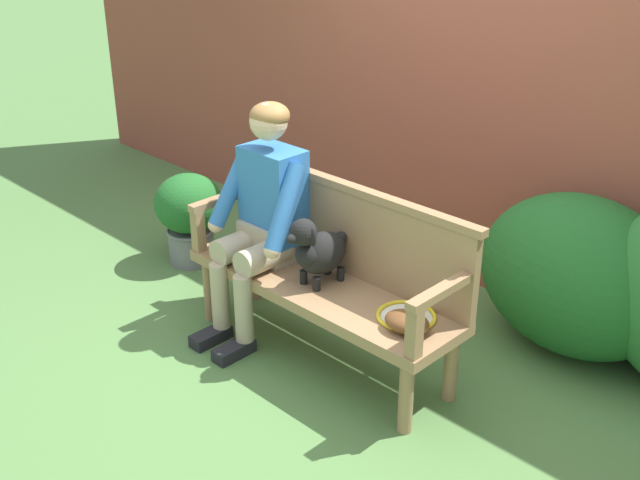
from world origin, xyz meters
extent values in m
plane|color=#4C753D|center=(0.00, 0.00, 0.00)|extent=(40.00, 40.00, 0.00)
cube|color=brown|center=(0.00, 1.42, 1.13)|extent=(8.00, 0.30, 2.26)
ellipsoid|color=#1E5B23|center=(0.92, 1.02, 0.44)|extent=(1.10, 0.76, 0.88)
cube|color=#93704C|center=(0.00, 0.00, 0.41)|extent=(1.61, 0.47, 0.06)
cylinder|color=#93704C|center=(-0.73, -0.17, 0.19)|extent=(0.07, 0.07, 0.38)
cylinder|color=#93704C|center=(0.73, -0.17, 0.19)|extent=(0.07, 0.07, 0.38)
cylinder|color=#93704C|center=(-0.73, 0.17, 0.19)|extent=(0.07, 0.07, 0.38)
cylinder|color=#93704C|center=(0.73, 0.17, 0.19)|extent=(0.07, 0.07, 0.38)
cube|color=#93704C|center=(0.00, 0.20, 0.67)|extent=(1.61, 0.05, 0.46)
cube|color=#93704C|center=(0.00, 0.20, 0.92)|extent=(1.65, 0.06, 0.04)
cube|color=#93704C|center=(-0.77, -0.19, 0.56)|extent=(0.06, 0.06, 0.24)
cube|color=#93704C|center=(-0.77, 0.00, 0.70)|extent=(0.06, 0.47, 0.04)
cube|color=#93704C|center=(0.77, -0.19, 0.56)|extent=(0.06, 0.06, 0.24)
cube|color=#93704C|center=(0.77, 0.00, 0.70)|extent=(0.06, 0.47, 0.04)
cube|color=black|center=(-0.52, -0.33, 0.04)|extent=(0.10, 0.24, 0.07)
cylinder|color=tan|center=(-0.52, -0.25, 0.26)|extent=(0.10, 0.10, 0.39)
cylinder|color=tan|center=(-0.52, -0.10, 0.52)|extent=(0.15, 0.30, 0.15)
cube|color=black|center=(-0.32, -0.33, 0.04)|extent=(0.10, 0.24, 0.07)
cylinder|color=tan|center=(-0.32, -0.25, 0.26)|extent=(0.10, 0.10, 0.39)
cylinder|color=tan|center=(-0.32, -0.10, 0.52)|extent=(0.15, 0.30, 0.15)
cube|color=tan|center=(-0.42, 0.05, 0.54)|extent=(0.32, 0.24, 0.20)
cube|color=#2D6BB2|center=(-0.42, 0.07, 0.80)|extent=(0.34, 0.22, 0.52)
cylinder|color=#2D6BB2|center=(-0.63, -0.04, 0.82)|extent=(0.14, 0.32, 0.44)
sphere|color=#DBB28E|center=(-0.65, -0.15, 0.62)|extent=(0.09, 0.09, 0.09)
cylinder|color=#2D6BB2|center=(-0.21, -0.04, 0.82)|extent=(0.14, 0.32, 0.44)
sphere|color=#DBB28E|center=(-0.19, -0.15, 0.62)|extent=(0.09, 0.09, 0.09)
sphere|color=#DBB28E|center=(-0.42, 0.05, 1.21)|extent=(0.20, 0.20, 0.20)
ellipsoid|color=olive|center=(-0.42, 0.06, 1.24)|extent=(0.21, 0.21, 0.14)
cylinder|color=black|center=(-0.06, -0.06, 0.48)|extent=(0.04, 0.04, 0.07)
cylinder|color=black|center=(0.04, -0.06, 0.48)|extent=(0.04, 0.04, 0.07)
cylinder|color=black|center=(-0.05, 0.11, 0.48)|extent=(0.04, 0.04, 0.07)
cylinder|color=black|center=(0.05, 0.10, 0.48)|extent=(0.04, 0.04, 0.07)
ellipsoid|color=black|center=(-0.01, 0.02, 0.61)|extent=(0.20, 0.29, 0.22)
sphere|color=black|center=(-0.01, -0.07, 0.63)|extent=(0.13, 0.13, 0.13)
sphere|color=black|center=(-0.02, -0.10, 0.76)|extent=(0.14, 0.14, 0.14)
ellipsoid|color=black|center=(-0.02, -0.16, 0.75)|extent=(0.06, 0.09, 0.05)
ellipsoid|color=black|center=(-0.07, -0.09, 0.75)|extent=(0.04, 0.04, 0.10)
ellipsoid|color=black|center=(0.04, -0.10, 0.75)|extent=(0.04, 0.04, 0.10)
sphere|color=black|center=(0.00, 0.15, 0.65)|extent=(0.06, 0.06, 0.06)
torus|color=yellow|center=(0.54, 0.04, 0.45)|extent=(0.37, 0.37, 0.02)
cylinder|color=silver|center=(0.54, 0.04, 0.44)|extent=(0.25, 0.25, 0.00)
cube|color=yellow|center=(0.48, 0.20, 0.45)|extent=(0.06, 0.08, 0.02)
cylinder|color=black|center=(0.43, 0.33, 0.45)|extent=(0.10, 0.22, 0.03)
ellipsoid|color=brown|center=(0.61, -0.04, 0.48)|extent=(0.24, 0.20, 0.09)
cylinder|color=slate|center=(-1.41, 0.21, 0.11)|extent=(0.30, 0.30, 0.23)
torus|color=slate|center=(-1.41, 0.21, 0.23)|extent=(0.33, 0.33, 0.02)
ellipsoid|color=#1E5B23|center=(-1.41, 0.21, 0.42)|extent=(0.44, 0.44, 0.39)
camera|label=1|loc=(2.47, -2.51, 2.34)|focal=43.28mm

